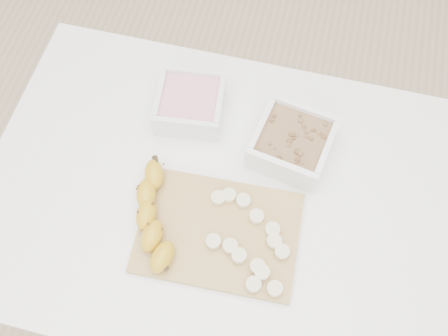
% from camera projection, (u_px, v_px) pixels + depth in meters
% --- Properties ---
extents(ground, '(3.50, 3.50, 0.00)m').
position_uv_depth(ground, '(222.00, 279.00, 1.71)').
color(ground, '#C6AD89').
rests_on(ground, ground).
extents(table, '(1.00, 0.70, 0.75)m').
position_uv_depth(table, '(221.00, 210.00, 1.12)').
color(table, white).
rests_on(table, ground).
extents(bowl_yogurt, '(0.16, 0.16, 0.07)m').
position_uv_depth(bowl_yogurt, '(190.00, 104.00, 1.09)').
color(bowl_yogurt, white).
rests_on(bowl_yogurt, table).
extents(bowl_granola, '(0.18, 0.18, 0.07)m').
position_uv_depth(bowl_granola, '(292.00, 143.00, 1.05)').
color(bowl_granola, white).
rests_on(bowl_granola, table).
extents(cutting_board, '(0.33, 0.24, 0.01)m').
position_uv_depth(cutting_board, '(218.00, 232.00, 0.99)').
color(cutting_board, tan).
rests_on(cutting_board, table).
extents(banana, '(0.10, 0.24, 0.04)m').
position_uv_depth(banana, '(154.00, 217.00, 0.98)').
color(banana, '#C49317').
rests_on(banana, cutting_board).
extents(banana_slices, '(0.18, 0.19, 0.02)m').
position_uv_depth(banana_slices, '(250.00, 241.00, 0.96)').
color(banana_slices, beige).
rests_on(banana_slices, cutting_board).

